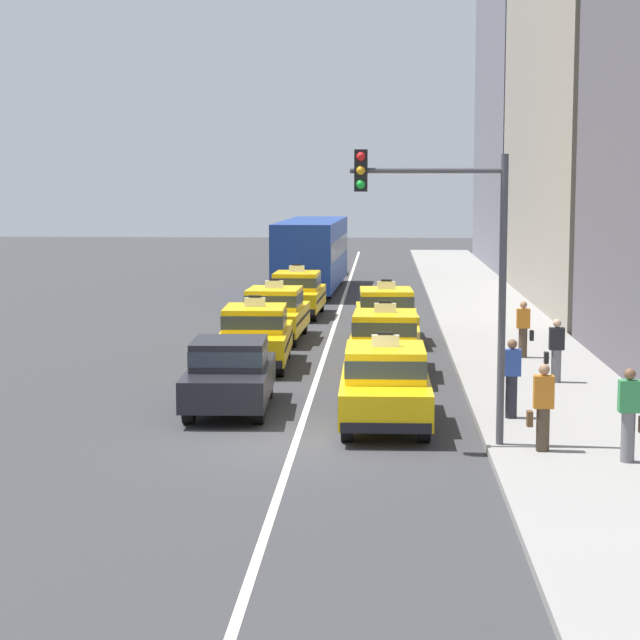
{
  "coord_description": "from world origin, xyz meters",
  "views": [
    {
      "loc": [
        1.65,
        -21.73,
        5.04
      ],
      "look_at": [
        -0.01,
        9.14,
        1.3
      ],
      "focal_mm": 65.31,
      "sensor_mm": 36.0,
      "label": 1
    }
  ],
  "objects_px": {
    "taxi_left_sixth": "(321,258)",
    "pedestrian_trailing": "(511,379)",
    "taxi_left_fourth": "(297,293)",
    "sedan_left_nearest": "(230,372)",
    "pedestrian_mid_block": "(629,415)",
    "taxi_right_third": "(386,314)",
    "taxi_right_nearest": "(385,384)",
    "traffic_light_pole": "(450,246)",
    "pedestrian_far_corner": "(556,351)",
    "taxi_left_third": "(275,313)",
    "pedestrian_near_crosswalk": "(524,329)",
    "taxi_left_second": "(255,335)",
    "pedestrian_by_storefront": "(543,408)",
    "taxi_right_second": "(385,342)",
    "bus_left_fifth": "(312,251)"
  },
  "relations": [
    {
      "from": "taxi_left_third",
      "to": "pedestrian_near_crosswalk",
      "type": "height_order",
      "value": "taxi_left_third"
    },
    {
      "from": "taxi_left_second",
      "to": "pedestrian_far_corner",
      "type": "xyz_separation_m",
      "value": [
        7.62,
        -2.79,
        0.04
      ]
    },
    {
      "from": "sedan_left_nearest",
      "to": "pedestrian_trailing",
      "type": "height_order",
      "value": "pedestrian_trailing"
    },
    {
      "from": "pedestrian_trailing",
      "to": "traffic_light_pole",
      "type": "xyz_separation_m",
      "value": [
        -1.42,
        -2.45,
        2.85
      ]
    },
    {
      "from": "taxi_right_nearest",
      "to": "pedestrian_by_storefront",
      "type": "xyz_separation_m",
      "value": [
        2.84,
        -2.72,
        0.07
      ]
    },
    {
      "from": "taxi_right_nearest",
      "to": "pedestrian_by_storefront",
      "type": "height_order",
      "value": "taxi_right_nearest"
    },
    {
      "from": "taxi_left_third",
      "to": "pedestrian_near_crosswalk",
      "type": "relative_size",
      "value": 2.95
    },
    {
      "from": "pedestrian_near_crosswalk",
      "to": "traffic_light_pole",
      "type": "distance_m",
      "value": 11.44
    },
    {
      "from": "taxi_left_second",
      "to": "pedestrian_by_storefront",
      "type": "height_order",
      "value": "taxi_left_second"
    },
    {
      "from": "taxi_right_nearest",
      "to": "traffic_light_pole",
      "type": "height_order",
      "value": "traffic_light_pole"
    },
    {
      "from": "bus_left_fifth",
      "to": "taxi_left_second",
      "type": "bearing_deg",
      "value": -90.6
    },
    {
      "from": "taxi_left_sixth",
      "to": "taxi_right_third",
      "type": "relative_size",
      "value": 0.99
    },
    {
      "from": "taxi_right_nearest",
      "to": "pedestrian_mid_block",
      "type": "distance_m",
      "value": 5.48
    },
    {
      "from": "bus_left_fifth",
      "to": "pedestrian_near_crosswalk",
      "type": "distance_m",
      "value": 21.67
    },
    {
      "from": "taxi_right_nearest",
      "to": "pedestrian_trailing",
      "type": "distance_m",
      "value": 2.6
    },
    {
      "from": "pedestrian_near_crosswalk",
      "to": "pedestrian_by_storefront",
      "type": "bearing_deg",
      "value": -95.06
    },
    {
      "from": "taxi_left_fourth",
      "to": "pedestrian_by_storefront",
      "type": "height_order",
      "value": "taxi_left_fourth"
    },
    {
      "from": "taxi_left_third",
      "to": "taxi_right_second",
      "type": "bearing_deg",
      "value": -62.08
    },
    {
      "from": "pedestrian_mid_block",
      "to": "taxi_right_third",
      "type": "bearing_deg",
      "value": 104.59
    },
    {
      "from": "bus_left_fifth",
      "to": "traffic_light_pole",
      "type": "height_order",
      "value": "traffic_light_pole"
    },
    {
      "from": "taxi_left_fourth",
      "to": "taxi_left_sixth",
      "type": "relative_size",
      "value": 1.0
    },
    {
      "from": "taxi_left_fourth",
      "to": "traffic_light_pole",
      "type": "relative_size",
      "value": 0.83
    },
    {
      "from": "taxi_right_third",
      "to": "pedestrian_trailing",
      "type": "xyz_separation_m",
      "value": [
        2.54,
        -12.34,
        0.09
      ]
    },
    {
      "from": "taxi_left_third",
      "to": "taxi_left_fourth",
      "type": "bearing_deg",
      "value": 87.92
    },
    {
      "from": "taxi_left_sixth",
      "to": "taxi_right_nearest",
      "type": "distance_m",
      "value": 38.89
    },
    {
      "from": "sedan_left_nearest",
      "to": "pedestrian_far_corner",
      "type": "height_order",
      "value": "pedestrian_far_corner"
    },
    {
      "from": "taxi_right_nearest",
      "to": "taxi_left_sixth",
      "type": "bearing_deg",
      "value": 95.0
    },
    {
      "from": "taxi_left_fourth",
      "to": "bus_left_fifth",
      "type": "height_order",
      "value": "bus_left_fifth"
    },
    {
      "from": "sedan_left_nearest",
      "to": "pedestrian_mid_block",
      "type": "bearing_deg",
      "value": -32.66
    },
    {
      "from": "taxi_right_second",
      "to": "pedestrian_mid_block",
      "type": "bearing_deg",
      "value": -66.33
    },
    {
      "from": "taxi_left_fourth",
      "to": "pedestrian_near_crosswalk",
      "type": "distance_m",
      "value": 12.69
    },
    {
      "from": "traffic_light_pole",
      "to": "sedan_left_nearest",
      "type": "bearing_deg",
      "value": 141.47
    },
    {
      "from": "sedan_left_nearest",
      "to": "pedestrian_trailing",
      "type": "distance_m",
      "value": 6.1
    },
    {
      "from": "taxi_left_second",
      "to": "pedestrian_by_storefront",
      "type": "bearing_deg",
      "value": -57.89
    },
    {
      "from": "sedan_left_nearest",
      "to": "pedestrian_far_corner",
      "type": "distance_m",
      "value": 8.17
    },
    {
      "from": "pedestrian_trailing",
      "to": "pedestrian_mid_block",
      "type": "bearing_deg",
      "value": -66.15
    },
    {
      "from": "sedan_left_nearest",
      "to": "taxi_right_nearest",
      "type": "xyz_separation_m",
      "value": [
        3.39,
        -1.39,
        0.03
      ]
    },
    {
      "from": "taxi_right_nearest",
      "to": "taxi_right_second",
      "type": "bearing_deg",
      "value": 89.91
    },
    {
      "from": "taxi_left_second",
      "to": "taxi_left_third",
      "type": "height_order",
      "value": "same"
    },
    {
      "from": "pedestrian_by_storefront",
      "to": "pedestrian_trailing",
      "type": "distance_m",
      "value": 2.94
    },
    {
      "from": "pedestrian_by_storefront",
      "to": "taxi_left_third",
      "type": "bearing_deg",
      "value": 112.24
    },
    {
      "from": "taxi_left_sixth",
      "to": "pedestrian_trailing",
      "type": "relative_size",
      "value": 2.8
    },
    {
      "from": "pedestrian_trailing",
      "to": "pedestrian_far_corner",
      "type": "xyz_separation_m",
      "value": [
        1.55,
        4.35,
        -0.05
      ]
    },
    {
      "from": "taxi_left_second",
      "to": "taxi_right_third",
      "type": "relative_size",
      "value": 1.0
    },
    {
      "from": "traffic_light_pole",
      "to": "pedestrian_mid_block",
      "type": "bearing_deg",
      "value": -22.27
    },
    {
      "from": "taxi_left_second",
      "to": "taxi_left_fourth",
      "type": "distance_m",
      "value": 11.72
    },
    {
      "from": "sedan_left_nearest",
      "to": "taxi_left_second",
      "type": "bearing_deg",
      "value": 90.87
    },
    {
      "from": "taxi_left_second",
      "to": "traffic_light_pole",
      "type": "relative_size",
      "value": 0.83
    },
    {
      "from": "taxi_left_fourth",
      "to": "sedan_left_nearest",
      "type": "bearing_deg",
      "value": -90.57
    },
    {
      "from": "taxi_left_sixth",
      "to": "pedestrian_trailing",
      "type": "bearing_deg",
      "value": -81.18
    }
  ]
}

